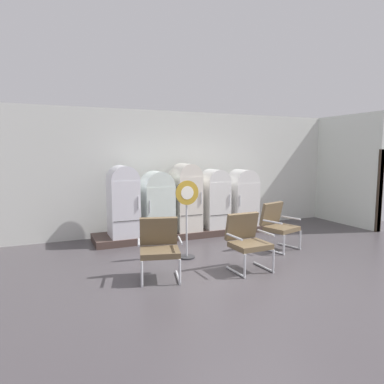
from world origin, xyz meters
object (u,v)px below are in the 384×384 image
at_px(refrigerator_4, 243,196).
at_px(sign_stand, 187,220).
at_px(refrigerator_1, 157,201).
at_px(refrigerator_0, 123,199).
at_px(armchair_left, 159,245).
at_px(armchair_right, 278,223).
at_px(refrigerator_2, 186,195).
at_px(armchair_center, 247,239).
at_px(refrigerator_3, 215,197).

relative_size(refrigerator_4, sign_stand, 0.95).
bearing_deg(refrigerator_1, refrigerator_0, 176.97).
xyz_separation_m(refrigerator_0, armchair_left, (0.06, -2.39, -0.45)).
xyz_separation_m(refrigerator_1, armchair_right, (2.09, -1.73, -0.37)).
bearing_deg(armchair_left, refrigerator_1, 72.86).
bearing_deg(refrigerator_2, armchair_center, -88.51).
relative_size(refrigerator_2, refrigerator_3, 1.10).
relative_size(refrigerator_2, sign_stand, 1.07).
bearing_deg(refrigerator_4, armchair_right, -96.43).
xyz_separation_m(refrigerator_2, sign_stand, (-0.65, -1.60, -0.27)).
relative_size(refrigerator_2, refrigerator_4, 1.12).
height_order(armchair_left, sign_stand, sign_stand).
xyz_separation_m(refrigerator_2, refrigerator_3, (0.76, -0.03, -0.08)).
bearing_deg(refrigerator_3, armchair_center, -105.03).
bearing_deg(refrigerator_4, refrigerator_1, 179.88).
distance_m(refrigerator_3, refrigerator_4, 0.80).
distance_m(refrigerator_0, armchair_left, 2.44).
distance_m(refrigerator_1, refrigerator_3, 1.49).
height_order(refrigerator_3, armchair_left, refrigerator_3).
distance_m(refrigerator_0, sign_stand, 1.84).
distance_m(refrigerator_0, armchair_center, 3.08).
distance_m(refrigerator_1, armchair_left, 2.49).
xyz_separation_m(refrigerator_0, sign_stand, (0.87, -1.61, -0.25)).
bearing_deg(refrigerator_1, refrigerator_2, 2.55).
bearing_deg(sign_stand, refrigerator_3, 48.09).
bearing_deg(sign_stand, armchair_center, -54.40).
distance_m(armchair_left, sign_stand, 1.15).
distance_m(refrigerator_0, refrigerator_4, 3.07).
height_order(refrigerator_2, refrigerator_4, refrigerator_2).
height_order(refrigerator_0, refrigerator_2, refrigerator_2).
bearing_deg(refrigerator_3, armchair_right, -70.79).
distance_m(refrigerator_2, refrigerator_3, 0.76).
height_order(refrigerator_0, sign_stand, refrigerator_0).
relative_size(armchair_center, sign_stand, 0.65).
bearing_deg(armchair_left, refrigerator_2, 58.56).
bearing_deg(armchair_left, refrigerator_0, 91.41).
xyz_separation_m(refrigerator_1, refrigerator_3, (1.49, -0.00, 0.01)).
bearing_deg(refrigerator_4, refrigerator_3, 179.75).
bearing_deg(sign_stand, refrigerator_2, 67.93).
bearing_deg(refrigerator_3, refrigerator_1, 179.95).
height_order(refrigerator_1, refrigerator_3, refrigerator_3).
bearing_deg(refrigerator_3, refrigerator_0, 178.92).
distance_m(armchair_right, armchair_center, 1.54).
relative_size(refrigerator_1, refrigerator_4, 1.00).
relative_size(refrigerator_3, refrigerator_4, 1.01).
distance_m(refrigerator_1, sign_stand, 1.58).
bearing_deg(sign_stand, refrigerator_0, 118.41).
height_order(refrigerator_2, armchair_center, refrigerator_2).
height_order(armchair_right, sign_stand, sign_stand).
bearing_deg(refrigerator_0, refrigerator_1, -3.03).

